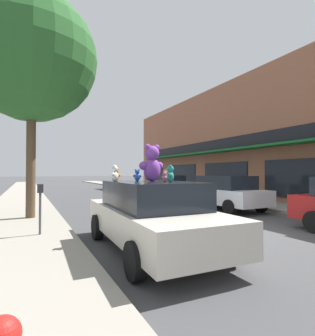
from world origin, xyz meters
TOP-DOWN VIEW (x-y plane):
  - ground_plane at (0.00, 0.00)m, footprint 260.00×260.00m
  - sidewalk_near at (-5.52, 0.00)m, footprint 2.72×90.00m
  - plush_art_car at (-2.83, -0.63)m, footprint 2.10×4.59m
  - teddy_bear_giant at (-2.73, -0.41)m, footprint 0.63×0.40m
  - teddy_bear_blue at (-2.94, -0.05)m, footprint 0.21×0.18m
  - teddy_bear_orange at (-3.31, 0.44)m, footprint 0.24×0.16m
  - teddy_bear_yellow at (-2.55, -0.13)m, footprint 0.19×0.16m
  - teddy_bear_brown at (-2.41, -0.49)m, footprint 0.21×0.15m
  - teddy_bear_white at (-3.51, -0.07)m, footprint 0.23×0.28m
  - teddy_bear_teal at (-2.57, -1.00)m, footprint 0.21×0.27m
  - teddy_bear_pink at (-2.63, -0.84)m, footprint 0.17×0.13m
  - parked_car_far_center at (2.82, 3.48)m, footprint 1.96×4.02m
  - parked_car_far_right at (2.82, 9.05)m, footprint 1.94×4.11m
  - street_tree at (-5.17, 4.31)m, footprint 4.51×4.51m
  - parking_meter at (-4.99, 1.43)m, footprint 0.14×0.10m

SIDE VIEW (x-z plane):
  - ground_plane at x=0.00m, z-range 0.00..0.00m
  - sidewalk_near at x=-5.52m, z-range 0.00..0.13m
  - plush_art_car at x=-2.83m, z-range 0.04..1.53m
  - parked_car_far_right at x=2.82m, z-range 0.02..1.56m
  - parked_car_far_center at x=2.82m, z-range 0.04..1.60m
  - parking_meter at x=-4.99m, z-range 0.31..1.58m
  - teddy_bear_pink at x=-2.63m, z-range 1.49..1.72m
  - teddy_bear_yellow at x=-2.55m, z-range 1.49..1.75m
  - teddy_bear_brown at x=-2.41m, z-range 1.49..1.76m
  - teddy_bear_blue at x=-2.94m, z-range 1.49..1.78m
  - teddy_bear_orange at x=-3.31m, z-range 1.49..1.80m
  - teddy_bear_teal at x=-2.57m, z-range 1.49..1.85m
  - teddy_bear_white at x=-3.51m, z-range 1.49..1.86m
  - teddy_bear_giant at x=-2.73m, z-range 1.48..2.33m
  - street_tree at x=-5.17m, z-range 1.81..9.69m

